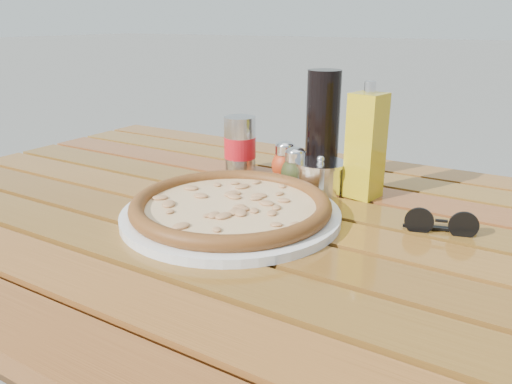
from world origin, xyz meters
The scene contains 10 objects.
table centered at (0.00, 0.00, 0.67)m, with size 1.40×0.90×0.75m.
plate centered at (-0.01, -0.04, 0.76)m, with size 0.36×0.36×0.01m, color silver.
pizza centered at (-0.01, -0.04, 0.77)m, with size 0.37×0.37×0.03m.
pepper_shaker centered at (-0.04, 0.19, 0.79)m, with size 0.07×0.07×0.08m.
oregano_shaker centered at (0.01, 0.16, 0.79)m, with size 0.07×0.07×0.08m.
dark_bottle centered at (0.03, 0.23, 0.86)m, with size 0.07×0.07×0.22m, color black.
soda_can centered at (-0.14, 0.19, 0.81)m, with size 0.07×0.07×0.12m.
olive_oil_cruet centered at (0.14, 0.18, 0.85)m, with size 0.06×0.06×0.21m.
parmesan_tin centered at (0.06, 0.16, 0.78)m, with size 0.11×0.11×0.07m.
sunglasses centered at (0.30, 0.07, 0.77)m, with size 0.11×0.05×0.04m.
Camera 1 is at (0.42, -0.67, 1.06)m, focal length 35.00 mm.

